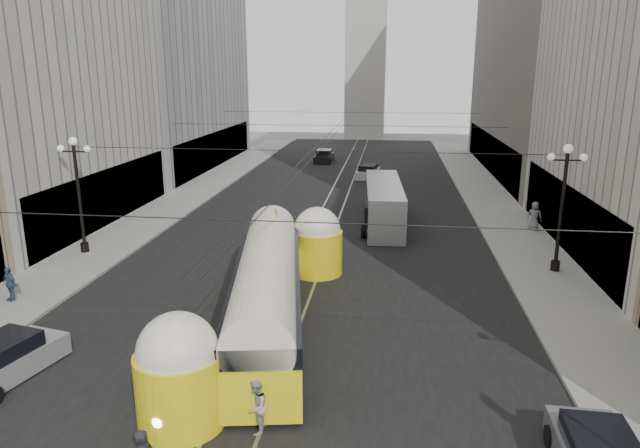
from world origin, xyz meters
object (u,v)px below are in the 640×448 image
(sedan_silver, at_px, (0,362))
(pedestrian_crossing_b, at_px, (256,406))
(streetcar, at_px, (267,288))
(city_bus, at_px, (384,202))
(pedestrian_sidewalk_right, at_px, (534,216))
(pedestrian_sidewalk_left, at_px, (9,284))

(sedan_silver, xyz_separation_m, pedestrian_crossing_b, (9.04, -1.77, 0.19))
(sedan_silver, distance_m, pedestrian_crossing_b, 9.21)
(streetcar, bearing_deg, city_bus, 75.73)
(pedestrian_crossing_b, relative_size, pedestrian_sidewalk_right, 0.90)
(pedestrian_sidewalk_right, bearing_deg, pedestrian_sidewalk_left, 54.84)
(city_bus, relative_size, pedestrian_crossing_b, 6.66)
(city_bus, distance_m, pedestrian_sidewalk_left, 22.44)
(pedestrian_crossing_b, relative_size, pedestrian_sidewalk_left, 1.06)
(sedan_silver, height_order, pedestrian_sidewalk_left, pedestrian_sidewalk_left)
(city_bus, height_order, sedan_silver, city_bus)
(sedan_silver, relative_size, pedestrian_sidewalk_right, 2.56)
(streetcar, relative_size, pedestrian_sidewalk_right, 8.65)
(streetcar, distance_m, pedestrian_sidewalk_right, 21.00)
(pedestrian_sidewalk_right, bearing_deg, sedan_silver, 68.44)
(streetcar, distance_m, pedestrian_crossing_b, 6.83)
(city_bus, relative_size, sedan_silver, 2.34)
(city_bus, distance_m, pedestrian_sidewalk_right, 9.56)
(pedestrian_crossing_b, height_order, pedestrian_sidewalk_right, pedestrian_sidewalk_right)
(pedestrian_crossing_b, xyz_separation_m, pedestrian_sidewalk_left, (-12.82, 7.74, 0.10))
(streetcar, height_order, pedestrian_sidewalk_right, streetcar)
(streetcar, xyz_separation_m, city_bus, (4.27, 16.79, -0.20))
(pedestrian_crossing_b, bearing_deg, sedan_silver, -100.70)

